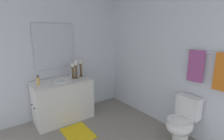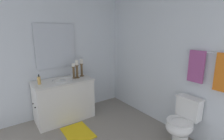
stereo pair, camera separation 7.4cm
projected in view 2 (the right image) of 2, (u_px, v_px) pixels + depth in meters
wall_back at (158, 59)px, 3.18m from camera, size 2.75×0.04×2.45m
wall_left at (60, 57)px, 3.48m from camera, size 0.04×2.84×2.45m
vanity_cabinet at (64, 100)px, 3.35m from camera, size 0.58×1.13×0.82m
sink_basin at (63, 82)px, 3.27m from camera, size 0.40×0.40×0.24m
mirror at (56, 46)px, 3.34m from camera, size 0.02×0.79×0.88m
candle_holder_tall at (82, 67)px, 3.53m from camera, size 0.09×0.09×0.36m
candle_holder_short at (77, 68)px, 3.39m from camera, size 0.09×0.09×0.36m
candle_holder_mid at (74, 70)px, 3.37m from camera, size 0.09×0.09×0.30m
soap_bottle at (39, 80)px, 3.00m from camera, size 0.06×0.06×0.18m
toilet at (182, 122)px, 2.60m from camera, size 0.39×0.54×0.75m
towel_bar at (212, 53)px, 2.32m from camera, size 0.75×0.02×0.02m
towel_near_vanity at (196, 67)px, 2.51m from camera, size 0.24×0.03×0.48m
towel_center at (224, 73)px, 2.22m from camera, size 0.22×0.03×0.52m
bath_mat at (78, 133)px, 2.95m from camera, size 0.60×0.44×0.02m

